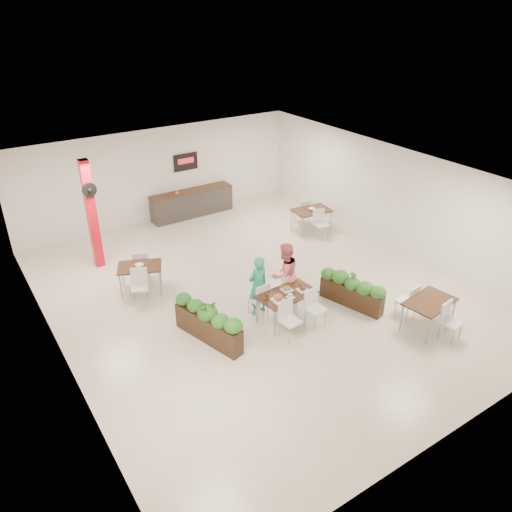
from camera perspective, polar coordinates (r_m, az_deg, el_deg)
The scene contains 12 objects.
ground at distance 13.41m, azimuth -0.05°, elevation -4.17°, with size 12.00×12.00×0.00m, color beige.
room_shell at distance 12.46m, azimuth -0.05°, elevation 3.68°, with size 10.10×12.10×3.22m.
red_column at distance 14.73m, azimuth -18.26°, elevation 4.61°, with size 0.40×0.41×3.20m.
service_counter at distance 18.06m, azimuth -7.33°, elevation 6.09°, with size 3.00×0.64×2.20m.
main_table at distance 12.02m, azimuth 3.52°, elevation -4.79°, with size 1.45×1.70×0.92m.
diner_man at distance 12.21m, azimuth 0.22°, elevation -3.40°, with size 0.57×0.37×1.55m, color #25A073.
diner_woman at distance 12.57m, azimuth 3.26°, elevation -2.09°, with size 0.82×0.64×1.69m, color #F76D73.
planter_left at distance 11.45m, azimuth -5.52°, elevation -7.42°, with size 0.82×1.97×1.06m.
planter_right at distance 12.85m, azimuth 10.91°, elevation -3.71°, with size 0.79×1.78×0.95m.
side_table_a at distance 13.53m, azimuth -13.12°, elevation -1.59°, with size 1.35×1.65×0.92m.
side_table_b at distance 16.75m, azimuth 6.36°, elevation 4.90°, with size 1.31×1.66×0.92m.
side_table_c at distance 12.42m, azimuth 19.20°, elevation -5.35°, with size 1.33×1.66×0.92m.
Camera 1 is at (-6.25, -9.50, 7.10)m, focal length 35.00 mm.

